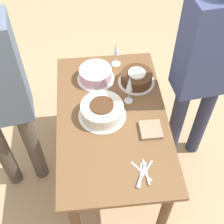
{
  "coord_description": "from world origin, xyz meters",
  "views": [
    {
      "loc": [
        -1.29,
        0.13,
        2.41
      ],
      "look_at": [
        0.0,
        0.0,
        0.81
      ],
      "focal_mm": 50.0,
      "sensor_mm": 36.0,
      "label": 1
    }
  ],
  "objects_px": {
    "cake_center_white": "(102,110)",
    "cake_back_decorated": "(96,74)",
    "person_cutting": "(207,64)",
    "cake_front_chocolate": "(137,78)",
    "wine_glass_near": "(129,85)",
    "wine_glass_far": "(116,50)"
  },
  "relations": [
    {
      "from": "cake_back_decorated",
      "to": "person_cutting",
      "type": "distance_m",
      "value": 0.79
    },
    {
      "from": "person_cutting",
      "to": "cake_center_white",
      "type": "bearing_deg",
      "value": 3.6
    },
    {
      "from": "wine_glass_far",
      "to": "person_cutting",
      "type": "xyz_separation_m",
      "value": [
        -0.37,
        -0.55,
        0.14
      ]
    },
    {
      "from": "cake_front_chocolate",
      "to": "wine_glass_far",
      "type": "distance_m",
      "value": 0.27
    },
    {
      "from": "cake_center_white",
      "to": "person_cutting",
      "type": "xyz_separation_m",
      "value": [
        0.13,
        -0.7,
        0.23
      ]
    },
    {
      "from": "cake_back_decorated",
      "to": "wine_glass_far",
      "type": "height_order",
      "value": "wine_glass_far"
    },
    {
      "from": "cake_front_chocolate",
      "to": "cake_back_decorated",
      "type": "height_order",
      "value": "cake_front_chocolate"
    },
    {
      "from": "cake_back_decorated",
      "to": "wine_glass_far",
      "type": "relative_size",
      "value": 1.26
    },
    {
      "from": "cake_front_chocolate",
      "to": "cake_back_decorated",
      "type": "xyz_separation_m",
      "value": [
        0.07,
        0.29,
        0.0
      ]
    },
    {
      "from": "cake_back_decorated",
      "to": "wine_glass_near",
      "type": "relative_size",
      "value": 1.2
    },
    {
      "from": "wine_glass_near",
      "to": "cake_back_decorated",
      "type": "bearing_deg",
      "value": 41.35
    },
    {
      "from": "wine_glass_near",
      "to": "wine_glass_far",
      "type": "xyz_separation_m",
      "value": [
        0.39,
        0.05,
        -0.02
      ]
    },
    {
      "from": "wine_glass_far",
      "to": "person_cutting",
      "type": "distance_m",
      "value": 0.68
    },
    {
      "from": "cake_front_chocolate",
      "to": "wine_glass_near",
      "type": "xyz_separation_m",
      "value": [
        -0.18,
        0.08,
        0.11
      ]
    },
    {
      "from": "cake_center_white",
      "to": "cake_back_decorated",
      "type": "relative_size",
      "value": 1.16
    },
    {
      "from": "cake_center_white",
      "to": "cake_front_chocolate",
      "type": "distance_m",
      "value": 0.4
    },
    {
      "from": "cake_back_decorated",
      "to": "wine_glass_far",
      "type": "distance_m",
      "value": 0.24
    },
    {
      "from": "cake_back_decorated",
      "to": "cake_center_white",
      "type": "bearing_deg",
      "value": -176.88
    },
    {
      "from": "cake_back_decorated",
      "to": "person_cutting",
      "type": "xyz_separation_m",
      "value": [
        -0.22,
        -0.72,
        0.24
      ]
    },
    {
      "from": "cake_center_white",
      "to": "cake_back_decorated",
      "type": "bearing_deg",
      "value": 3.12
    },
    {
      "from": "person_cutting",
      "to": "cake_front_chocolate",
      "type": "bearing_deg",
      "value": -26.99
    },
    {
      "from": "cake_center_white",
      "to": "cake_front_chocolate",
      "type": "relative_size",
      "value": 1.2
    }
  ]
}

